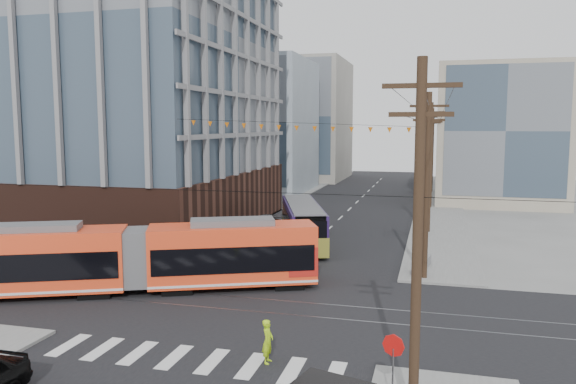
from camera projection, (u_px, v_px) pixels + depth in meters
The scene contains 16 objects.
ground at pixel (221, 332), 24.79m from camera, with size 160.00×160.00×0.00m, color slate.
office_building at pixel (85, 68), 50.76m from camera, with size 30.00×25.00×28.60m, color #381E16.
bg_bldg_nw_near at pixel (244, 126), 77.97m from camera, with size 18.00×16.00×18.00m, color #8C99A5.
bg_bldg_ne_near at pixel (498, 135), 65.89m from camera, with size 14.00×14.00×16.00m, color gray.
bg_bldg_nw_far at pixel (299, 120), 96.29m from camera, with size 16.00×18.00×20.00m, color gray.
bg_bldg_ne_far at pixel (498, 139), 84.71m from camera, with size 16.00×16.00×14.00m, color #8C99A5.
utility_pole_near at pixel (417, 250), 16.23m from camera, with size 0.30×0.30×11.00m, color black.
utility_pole_far at pixel (432, 152), 75.77m from camera, with size 0.30×0.30×11.00m, color black.
streetcar at pixel (137, 258), 30.59m from camera, with size 19.62×2.76×3.78m, color #F8441D, non-canonical shape.
city_bus at pixel (303, 223), 42.96m from camera, with size 2.51×11.59×3.28m, color #28164A, non-canonical shape.
parked_car_silver at pixel (224, 247), 38.85m from camera, with size 1.52×4.36×1.44m, color #AEB3C6.
parked_car_white at pixel (240, 238), 42.16m from camera, with size 1.88×4.61×1.34m, color silver.
parked_car_grey at pixel (270, 222), 49.05m from camera, with size 2.33×5.04×1.40m, color #4E5052.
pedestrian at pixel (268, 341), 21.51m from camera, with size 0.62×0.41×1.71m, color #ACDF15.
stop_sign at pixel (393, 377), 17.69m from camera, with size 0.74×0.74×2.43m, color red, non-canonical shape.
jersey_barrier at pixel (422, 266), 35.04m from camera, with size 0.84×3.73×0.75m, color slate.
Camera 1 is at (8.93, -22.35, 9.09)m, focal length 35.00 mm.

